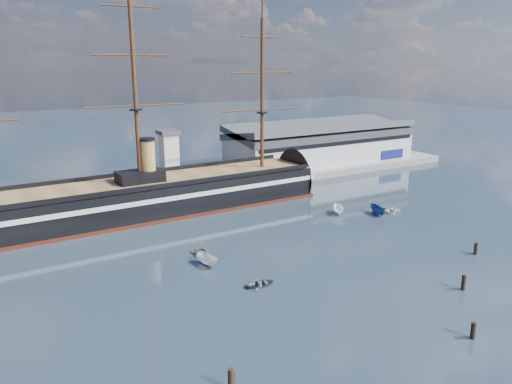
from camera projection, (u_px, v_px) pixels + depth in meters
ground at (219, 233)px, 101.27m from camera, size 600.00×600.00×0.00m
quay at (191, 189)px, 136.04m from camera, size 180.00×18.00×2.00m
warehouse at (321, 144)px, 161.48m from camera, size 63.00×21.00×11.60m
quay_tower at (169, 158)px, 127.56m from camera, size 5.00×5.00×15.00m
warship at (125, 200)px, 110.28m from camera, size 113.02×17.81×53.94m
motorboat_a at (208, 266)px, 85.16m from camera, size 6.47×2.86×2.51m
motorboat_b at (261, 286)px, 77.47m from camera, size 1.52×2.97×1.33m
motorboat_c at (338, 214)px, 114.02m from camera, size 6.58×5.26×2.52m
motorboat_d at (201, 255)px, 90.01m from camera, size 6.14×4.01×2.08m
motorboat_e at (394, 213)px, 115.15m from camera, size 1.66×3.14×1.39m
motorboat_f at (378, 214)px, 113.70m from camera, size 6.89×3.85×2.61m
piling_near_mid at (472, 338)px, 62.82m from camera, size 0.64×0.64×2.95m
piling_near_right at (463, 290)px, 76.19m from camera, size 0.64×0.64×3.18m
piling_far_right at (475, 254)px, 90.28m from camera, size 0.64×0.64×2.90m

